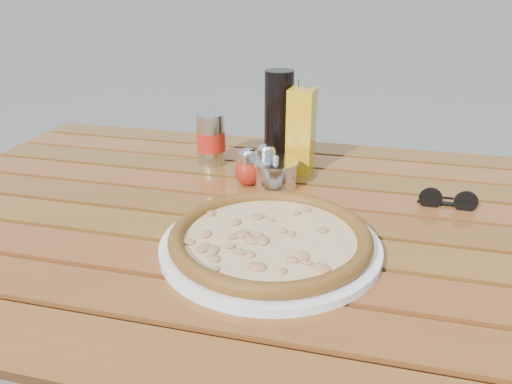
% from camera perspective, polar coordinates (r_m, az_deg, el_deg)
% --- Properties ---
extents(table, '(1.40, 0.90, 0.75)m').
position_cam_1_polar(table, '(0.99, -0.29, -6.09)').
color(table, '#351E0C').
rests_on(table, ground).
extents(plate, '(0.40, 0.40, 0.01)m').
position_cam_1_polar(plate, '(0.82, 1.64, -6.14)').
color(plate, white).
rests_on(plate, table).
extents(pizza, '(0.36, 0.36, 0.03)m').
position_cam_1_polar(pizza, '(0.81, 1.65, -5.18)').
color(pizza, '#FFEEB6').
rests_on(pizza, plate).
extents(pepper_shaker, '(0.07, 0.07, 0.08)m').
position_cam_1_polar(pepper_shaker, '(1.05, -0.97, 2.80)').
color(pepper_shaker, red).
rests_on(pepper_shaker, table).
extents(oregano_shaker, '(0.06, 0.06, 0.08)m').
position_cam_1_polar(oregano_shaker, '(1.08, 1.18, 3.29)').
color(oregano_shaker, '#3A421A').
rests_on(oregano_shaker, table).
extents(dark_bottle, '(0.08, 0.08, 0.22)m').
position_cam_1_polar(dark_bottle, '(1.15, 2.61, 8.32)').
color(dark_bottle, black).
rests_on(dark_bottle, table).
extents(soda_can, '(0.08, 0.08, 0.12)m').
position_cam_1_polar(soda_can, '(1.18, -5.16, 6.01)').
color(soda_can, silver).
rests_on(soda_can, table).
extents(olive_oil_cruet, '(0.06, 0.06, 0.21)m').
position_cam_1_polar(olive_oil_cruet, '(1.11, 5.17, 6.95)').
color(olive_oil_cruet, gold).
rests_on(olive_oil_cruet, table).
extents(parmesan_tin, '(0.12, 0.12, 0.07)m').
position_cam_1_polar(parmesan_tin, '(1.04, 2.21, 2.11)').
color(parmesan_tin, silver).
rests_on(parmesan_tin, table).
extents(sunglasses, '(0.11, 0.02, 0.04)m').
position_cam_1_polar(sunglasses, '(1.02, 21.07, -0.93)').
color(sunglasses, black).
rests_on(sunglasses, table).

